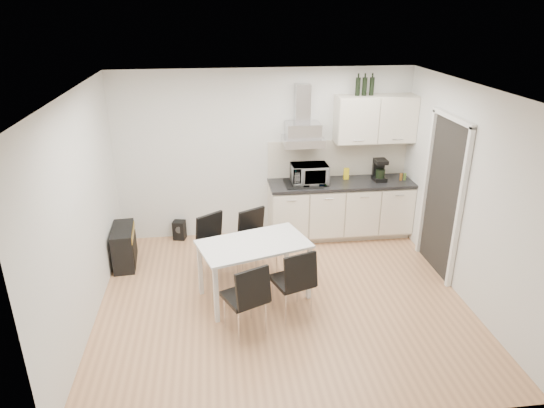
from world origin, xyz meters
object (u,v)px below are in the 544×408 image
(chair_near_left, at_px, (245,298))
(guitar_amp, at_px, (124,246))
(floor_speaker, at_px, (179,230))
(chair_far_left, at_px, (219,248))
(chair_far_right, at_px, (259,243))
(kitchenette, at_px, (343,186))
(dining_table, at_px, (254,250))
(chair_near_right, at_px, (292,281))

(chair_near_left, relative_size, guitar_amp, 1.27)
(floor_speaker, bearing_deg, chair_near_left, -57.42)
(chair_near_left, bearing_deg, guitar_amp, 107.81)
(chair_far_left, xyz_separation_m, chair_far_right, (0.55, 0.08, 0.00))
(kitchenette, distance_m, chair_far_left, 2.27)
(kitchenette, bearing_deg, floor_speaker, 176.29)
(chair_far_left, xyz_separation_m, guitar_amp, (-1.32, 0.53, -0.16))
(chair_far_right, height_order, guitar_amp, chair_far_right)
(chair_far_right, relative_size, floor_speaker, 2.91)
(guitar_amp, height_order, floor_speaker, guitar_amp)
(floor_speaker, bearing_deg, dining_table, -46.40)
(chair_far_right, relative_size, chair_near_right, 1.00)
(dining_table, height_order, chair_near_left, chair_near_left)
(chair_near_right, bearing_deg, guitar_amp, 126.71)
(dining_table, distance_m, chair_far_right, 0.64)
(kitchenette, bearing_deg, dining_table, -133.75)
(chair_far_left, bearing_deg, dining_table, 95.06)
(chair_far_right, bearing_deg, kitchenette, -172.78)
(dining_table, relative_size, floor_speaker, 4.85)
(dining_table, distance_m, chair_near_left, 0.75)
(chair_far_left, height_order, chair_near_left, same)
(guitar_amp, distance_m, floor_speaker, 1.03)
(chair_far_right, bearing_deg, floor_speaker, -73.84)
(dining_table, height_order, chair_far_left, chair_far_left)
(floor_speaker, bearing_deg, guitar_amp, -121.78)
(dining_table, bearing_deg, chair_far_left, 113.13)
(kitchenette, bearing_deg, chair_near_right, -118.95)
(kitchenette, bearing_deg, chair_far_right, -144.42)
(chair_near_right, bearing_deg, kitchenette, 42.04)
(guitar_amp, bearing_deg, chair_far_left, -26.56)
(chair_far_right, distance_m, chair_near_left, 1.32)
(kitchenette, distance_m, chair_near_right, 2.35)
(kitchenette, distance_m, guitar_amp, 3.37)
(chair_near_left, bearing_deg, floor_speaker, 84.72)
(chair_near_left, height_order, guitar_amp, chair_near_left)
(kitchenette, relative_size, chair_near_right, 2.86)
(chair_near_left, height_order, floor_speaker, chair_near_left)
(chair_far_left, xyz_separation_m, chair_near_right, (0.83, -0.94, 0.00))
(chair_near_right, bearing_deg, chair_far_right, 86.43)
(dining_table, height_order, chair_far_right, chair_far_right)
(chair_near_right, bearing_deg, chair_near_left, -174.00)
(chair_near_left, bearing_deg, chair_far_right, 52.74)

